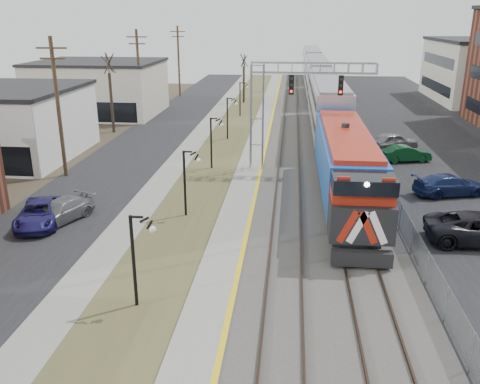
# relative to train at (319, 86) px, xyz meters

# --- Properties ---
(street_west) EXTENTS (7.00, 120.00, 0.04)m
(street_west) POSITION_rel_train_xyz_m (-17.00, -21.35, -2.90)
(street_west) COLOR black
(street_west) RESTS_ON ground
(sidewalk) EXTENTS (2.00, 120.00, 0.08)m
(sidewalk) POSITION_rel_train_xyz_m (-12.50, -21.35, -2.88)
(sidewalk) COLOR gray
(sidewalk) RESTS_ON ground
(grass_median) EXTENTS (4.00, 120.00, 0.06)m
(grass_median) POSITION_rel_train_xyz_m (-9.50, -21.35, -2.89)
(grass_median) COLOR #484C28
(grass_median) RESTS_ON ground
(platform) EXTENTS (2.00, 120.00, 0.24)m
(platform) POSITION_rel_train_xyz_m (-6.50, -21.35, -2.80)
(platform) COLOR gray
(platform) RESTS_ON ground
(ballast_bed) EXTENTS (8.00, 120.00, 0.20)m
(ballast_bed) POSITION_rel_train_xyz_m (-1.50, -21.35, -2.82)
(ballast_bed) COLOR #595651
(ballast_bed) RESTS_ON ground
(parking_lot) EXTENTS (16.00, 120.00, 0.04)m
(parking_lot) POSITION_rel_train_xyz_m (10.50, -21.35, -2.90)
(parking_lot) COLOR black
(parking_lot) RESTS_ON ground
(platform_edge) EXTENTS (0.24, 120.00, 0.01)m
(platform_edge) POSITION_rel_train_xyz_m (-5.62, -21.35, -2.67)
(platform_edge) COLOR gold
(platform_edge) RESTS_ON platform
(track_near) EXTENTS (1.58, 120.00, 0.15)m
(track_near) POSITION_rel_train_xyz_m (-3.50, -21.35, -2.64)
(track_near) COLOR #2D2119
(track_near) RESTS_ON ballast_bed
(track_far) EXTENTS (1.58, 120.00, 0.15)m
(track_far) POSITION_rel_train_xyz_m (-0.00, -21.35, -2.64)
(track_far) COLOR #2D2119
(track_far) RESTS_ON ballast_bed
(train) EXTENTS (3.00, 85.85, 5.33)m
(train) POSITION_rel_train_xyz_m (0.00, 0.00, 0.00)
(train) COLOR #1549AB
(train) RESTS_ON ground
(signal_gantry) EXTENTS (9.00, 1.07, 8.15)m
(signal_gantry) POSITION_rel_train_xyz_m (-4.28, -28.36, 2.67)
(signal_gantry) COLOR gray
(signal_gantry) RESTS_ON ground
(lampposts) EXTENTS (0.14, 62.14, 4.00)m
(lampposts) POSITION_rel_train_xyz_m (-9.50, -38.06, -0.92)
(lampposts) COLOR black
(lampposts) RESTS_ON ground
(utility_poles) EXTENTS (0.28, 80.28, 10.00)m
(utility_poles) POSITION_rel_train_xyz_m (-20.00, -31.35, 2.08)
(utility_poles) COLOR #4C3823
(utility_poles) RESTS_ON ground
(fence) EXTENTS (0.04, 120.00, 1.60)m
(fence) POSITION_rel_train_xyz_m (2.70, -21.35, -2.12)
(fence) COLOR gray
(fence) RESTS_ON ground
(bare_trees) EXTENTS (12.30, 42.30, 5.95)m
(bare_trees) POSITION_rel_train_xyz_m (-18.16, -17.44, -0.22)
(bare_trees) COLOR #382D23
(bare_trees) RESTS_ON ground
(car_lot_d) EXTENTS (5.13, 3.19, 1.39)m
(car_lot_d) POSITION_rel_train_xyz_m (7.11, -32.97, -2.23)
(car_lot_d) COLOR navy
(car_lot_d) RESTS_ON ground
(car_lot_e) EXTENTS (4.76, 3.47, 1.51)m
(car_lot_e) POSITION_rel_train_xyz_m (5.68, -20.85, -2.17)
(car_lot_e) COLOR slate
(car_lot_e) RESTS_ON ground
(car_lot_f) EXTENTS (4.15, 2.22, 1.30)m
(car_lot_f) POSITION_rel_train_xyz_m (5.96, -24.81, -2.27)
(car_lot_f) COLOR #0C3D1C
(car_lot_f) RESTS_ON ground
(car_street_a) EXTENTS (3.31, 5.14, 1.32)m
(car_street_a) POSITION_rel_train_xyz_m (-17.48, -40.50, -2.26)
(car_street_a) COLOR navy
(car_street_a) RESTS_ON ground
(car_street_b) EXTENTS (3.36, 4.74, 1.27)m
(car_street_b) POSITION_rel_train_xyz_m (-16.49, -40.02, -2.28)
(car_street_b) COLOR slate
(car_street_b) RESTS_ON ground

